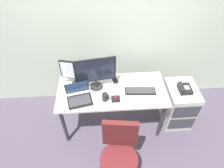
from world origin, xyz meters
name	(u,v)px	position (x,y,z in m)	size (l,w,h in m)	color
ground_plane	(112,122)	(0.00, 0.00, 0.00)	(8.00, 8.00, 0.00)	#4D4352
back_wall	(109,22)	(0.00, 0.69, 1.40)	(6.00, 0.10, 2.80)	beige
desk	(112,95)	(0.00, 0.00, 0.66)	(1.48, 0.67, 0.75)	silver
file_cabinet	(178,104)	(1.02, 0.02, 0.34)	(0.42, 0.53, 0.68)	beige
desk_phone	(184,88)	(1.02, 0.00, 0.71)	(0.17, 0.20, 0.09)	black
office_chair	(119,157)	(0.03, -0.79, 0.42)	(0.52, 0.52, 0.93)	black
monitor_main	(95,72)	(-0.21, 0.08, 1.03)	(0.53, 0.18, 0.48)	#262628
monitor_side	(76,72)	(-0.47, 0.14, 0.97)	(0.41, 0.18, 0.40)	#262628
keyboard	(140,91)	(0.38, -0.05, 0.76)	(0.42, 0.16, 0.03)	black
laptop	(79,96)	(-0.44, -0.12, 0.80)	(0.36, 0.34, 0.23)	black
trackball_mouse	(116,99)	(0.04, -0.18, 0.77)	(0.11, 0.09, 0.07)	black
coffee_mug	(105,97)	(-0.10, -0.16, 0.80)	(0.09, 0.08, 0.11)	black
paper_notepad	(126,79)	(0.21, 0.19, 0.75)	(0.15, 0.21, 0.01)	white
cell_phone	(115,80)	(0.06, 0.19, 0.75)	(0.07, 0.14, 0.01)	black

